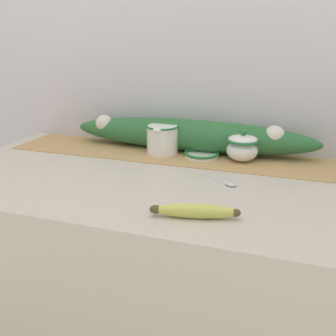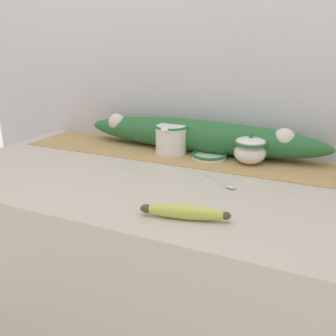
{
  "view_description": "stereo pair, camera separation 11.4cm",
  "coord_description": "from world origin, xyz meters",
  "px_view_note": "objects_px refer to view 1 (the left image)",
  "views": [
    {
      "loc": [
        0.37,
        -1.07,
        1.36
      ],
      "look_at": [
        0.03,
        -0.05,
        0.99
      ],
      "focal_mm": 40.0,
      "sensor_mm": 36.0,
      "label": 1
    },
    {
      "loc": [
        0.48,
        -1.03,
        1.36
      ],
      "look_at": [
        0.03,
        -0.05,
        0.99
      ],
      "focal_mm": 40.0,
      "sensor_mm": 36.0,
      "label": 2
    }
  ],
  "objects_px": {
    "sugar_bowl": "(242,147)",
    "spoon": "(229,183)",
    "small_dish": "(202,154)",
    "banana": "(195,211)",
    "cream_pitcher": "(163,138)"
  },
  "relations": [
    {
      "from": "sugar_bowl",
      "to": "spoon",
      "type": "height_order",
      "value": "sugar_bowl"
    },
    {
      "from": "sugar_bowl",
      "to": "small_dish",
      "type": "height_order",
      "value": "sugar_bowl"
    },
    {
      "from": "sugar_bowl",
      "to": "banana",
      "type": "relative_size",
      "value": 0.51
    },
    {
      "from": "cream_pitcher",
      "to": "small_dish",
      "type": "bearing_deg",
      "value": -1.5
    },
    {
      "from": "sugar_bowl",
      "to": "small_dish",
      "type": "relative_size",
      "value": 0.87
    },
    {
      "from": "sugar_bowl",
      "to": "spoon",
      "type": "xyz_separation_m",
      "value": [
        -0.0,
        -0.24,
        -0.05
      ]
    },
    {
      "from": "sugar_bowl",
      "to": "spoon",
      "type": "bearing_deg",
      "value": -91.08
    },
    {
      "from": "banana",
      "to": "spoon",
      "type": "height_order",
      "value": "banana"
    },
    {
      "from": "cream_pitcher",
      "to": "banana",
      "type": "relative_size",
      "value": 0.65
    },
    {
      "from": "cream_pitcher",
      "to": "sugar_bowl",
      "type": "bearing_deg",
      "value": -0.17
    },
    {
      "from": "cream_pitcher",
      "to": "spoon",
      "type": "xyz_separation_m",
      "value": [
        0.3,
        -0.25,
        -0.06
      ]
    },
    {
      "from": "spoon",
      "to": "small_dish",
      "type": "bearing_deg",
      "value": 152.42
    },
    {
      "from": "small_dish",
      "to": "cream_pitcher",
      "type": "bearing_deg",
      "value": 178.5
    },
    {
      "from": "sugar_bowl",
      "to": "small_dish",
      "type": "distance_m",
      "value": 0.15
    },
    {
      "from": "sugar_bowl",
      "to": "small_dish",
      "type": "xyz_separation_m",
      "value": [
        -0.15,
        -0.0,
        -0.04
      ]
    }
  ]
}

